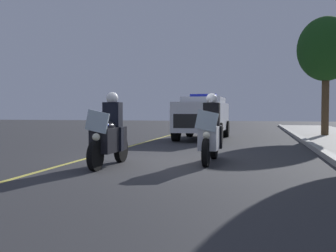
{
  "coord_description": "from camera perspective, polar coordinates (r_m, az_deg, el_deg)",
  "views": [
    {
      "loc": [
        9.21,
        2.16,
        1.27
      ],
      "look_at": [
        -0.04,
        0.0,
        0.9
      ],
      "focal_mm": 40.74,
      "sensor_mm": 36.0,
      "label": 1
    }
  ],
  "objects": [
    {
      "name": "ground_plane",
      "position": [
        9.55,
        -0.05,
        -5.41
      ],
      "size": [
        80.0,
        80.0,
        0.0
      ],
      "primitive_type": "plane",
      "color": "#333335"
    },
    {
      "name": "lane_stripe_center",
      "position": [
        10.31,
        -12.58,
        -4.88
      ],
      "size": [
        48.0,
        0.12,
        0.01
      ],
      "primitive_type": "cube",
      "color": "#E0D14C",
      "rests_on": "ground"
    },
    {
      "name": "police_motorcycle_lead_left",
      "position": [
        8.89,
        -8.75,
        -1.48
      ],
      "size": [
        2.14,
        0.56,
        1.72
      ],
      "color": "black",
      "rests_on": "ground"
    },
    {
      "name": "police_motorcycle_lead_right",
      "position": [
        9.46,
        6.38,
        -1.24
      ],
      "size": [
        2.14,
        0.56,
        1.72
      ],
      "color": "black",
      "rests_on": "ground"
    },
    {
      "name": "police_suv",
      "position": [
        17.39,
        5.25,
        1.56
      ],
      "size": [
        4.94,
        2.14,
        2.05
      ],
      "color": "silver",
      "rests_on": "ground"
    },
    {
      "name": "tree_far_back",
      "position": [
        20.33,
        22.58,
        10.5
      ],
      "size": [
        2.73,
        2.73,
        5.75
      ],
      "color": "#4C3823",
      "rests_on": "sidewalk_strip"
    }
  ]
}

